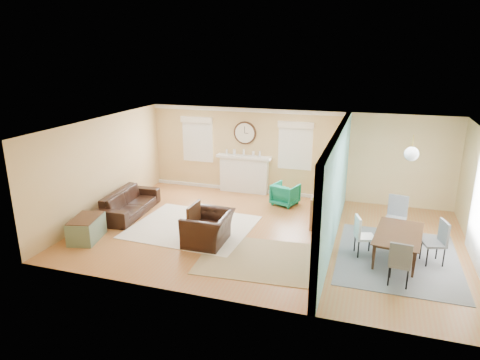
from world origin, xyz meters
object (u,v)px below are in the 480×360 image
dining_table (399,246)px  eames_chair (208,228)px  sofa (129,203)px  credenza (325,206)px  green_chair (285,194)px

dining_table → eames_chair: bearing=105.0°
sofa → credenza: bearing=-82.0°
eames_chair → sofa: bearing=-112.5°
green_chair → dining_table: green_chair is taller
credenza → dining_table: size_ratio=0.99×
eames_chair → credenza: size_ratio=0.69×
sofa → dining_table: (6.82, -0.53, -0.03)m
green_chair → credenza: (1.22, -0.86, 0.09)m
sofa → dining_table: bearing=-99.1°
credenza → dining_table: (1.76, -1.67, -0.11)m
green_chair → dining_table: size_ratio=0.42×
sofa → credenza: size_ratio=1.34×
dining_table → green_chair: bearing=57.3°
eames_chair → dining_table: 4.15m
sofa → green_chair: sofa is taller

